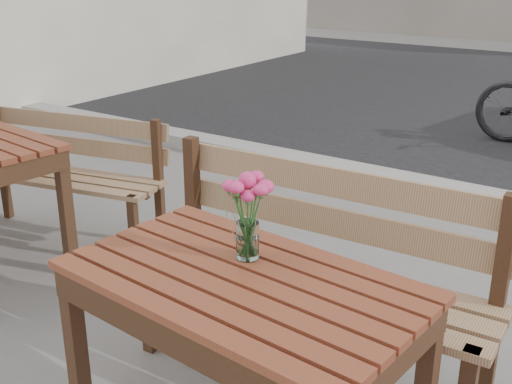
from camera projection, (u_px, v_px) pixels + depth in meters
main_table at (242, 308)px, 2.08m from camera, size 1.21×0.77×0.71m
main_bench at (318, 250)px, 2.56m from camera, size 1.52×0.51×0.93m
main_vase at (247, 205)px, 2.10m from camera, size 0.17×0.17×0.30m
second_bench at (68, 161)px, 3.91m from camera, size 1.35×0.65×0.81m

